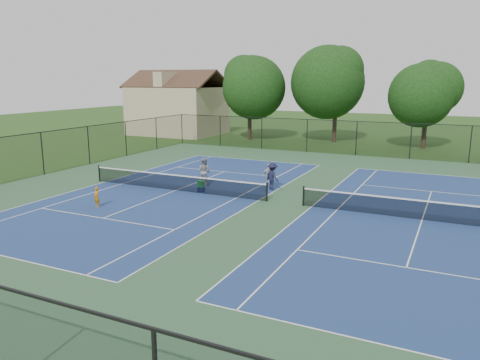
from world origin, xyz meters
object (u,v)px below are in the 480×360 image
at_px(tree_back_b, 337,79).
at_px(clapboard_house, 178,108).
at_px(instructor, 204,171).
at_px(tree_back_c, 428,91).
at_px(bystander_b, 272,176).
at_px(ball_crate, 201,189).
at_px(tree_back_a, 250,84).
at_px(bystander_a, 269,176).
at_px(child_player, 97,197).
at_px(ball_hopper, 201,184).

relative_size(tree_back_b, clapboard_house, 0.93).
height_order(clapboard_house, instructor, clapboard_house).
xyz_separation_m(tree_back_c, clapboard_house, (-28.00, -0.00, -2.39)).
bearing_deg(tree_back_c, tree_back_b, 173.66).
xyz_separation_m(bystander_b, ball_crate, (-3.67, -2.29, -0.69)).
bearing_deg(tree_back_a, bystander_a, -62.62).
height_order(instructor, bystander_b, instructor).
distance_m(tree_back_b, bystander_a, 23.65).
xyz_separation_m(child_player, bystander_b, (6.87, 7.65, 0.28)).
bearing_deg(bystander_a, clapboard_house, -77.99).
height_order(clapboard_house, ball_hopper, clapboard_house).
distance_m(tree_back_c, child_player, 33.29).
bearing_deg(instructor, bystander_a, -160.00).
height_order(tree_back_a, bystander_a, tree_back_a).
bearing_deg(instructor, bystander_b, -166.93).
relative_size(instructor, bystander_a, 1.14).
bearing_deg(tree_back_c, bystander_a, -108.25).
height_order(bystander_a, ball_hopper, bystander_a).
relative_size(tree_back_b, bystander_a, 6.60).
xyz_separation_m(bystander_b, ball_hopper, (-3.67, -2.29, -0.36)).
height_order(tree_back_a, ball_crate, tree_back_a).
height_order(tree_back_b, bystander_b, tree_back_b).
bearing_deg(child_player, tree_back_c, 87.09).
height_order(tree_back_c, ball_crate, tree_back_c).
xyz_separation_m(instructor, bystander_b, (4.44, 0.54, -0.04)).
xyz_separation_m(tree_back_b, bystander_b, (2.20, -23.31, -5.76)).
height_order(child_player, bystander_b, bystander_b).
xyz_separation_m(bystander_a, ball_hopper, (-3.27, -2.75, -0.28)).
height_order(tree_back_c, ball_hopper, tree_back_c).
distance_m(tree_back_b, tree_back_c, 9.12).
bearing_deg(bystander_a, ball_hopper, 8.51).
xyz_separation_m(child_player, instructor, (2.43, 7.11, 0.32)).
height_order(tree_back_b, ball_hopper, tree_back_b).
distance_m(clapboard_house, instructor, 28.42).
bearing_deg(tree_back_b, instructor, -95.37).
height_order(tree_back_a, ball_hopper, tree_back_a).
distance_m(instructor, ball_crate, 2.05).
xyz_separation_m(tree_back_a, clapboard_house, (-10.00, 1.00, -2.95)).
xyz_separation_m(ball_crate, ball_hopper, (0.00, 0.00, 0.34)).
bearing_deg(tree_back_c, child_player, -114.54).
relative_size(tree_back_a, bystander_a, 6.02).
bearing_deg(ball_hopper, instructor, 113.64).
bearing_deg(bystander_b, child_player, 79.04).
relative_size(bystander_a, ball_crate, 3.99).
xyz_separation_m(bystander_a, bystander_b, (0.40, -0.46, 0.07)).
relative_size(tree_back_b, instructor, 5.77).
distance_m(instructor, ball_hopper, 1.96).
bearing_deg(bystander_a, bystander_b, 99.84).
relative_size(tree_back_c, clapboard_house, 0.78).
bearing_deg(clapboard_house, tree_back_c, 0.00).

